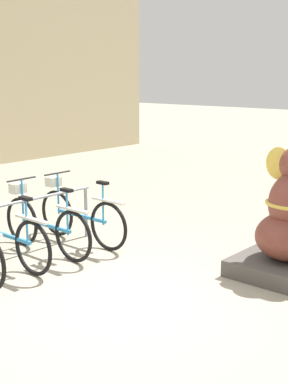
% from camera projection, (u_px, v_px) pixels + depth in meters
% --- Properties ---
extents(ground_plane, '(60.00, 60.00, 0.00)m').
position_uv_depth(ground_plane, '(117.00, 299.00, 5.83)').
color(ground_plane, '#9E937F').
extents(bicycle_2, '(0.48, 1.78, 0.98)m').
position_uv_depth(bicycle_2, '(4.00, 234.00, 6.80)').
color(bicycle_2, black).
rests_on(bicycle_2, ground_plane).
extents(bicycle_3, '(0.48, 1.78, 0.98)m').
position_uv_depth(bicycle_3, '(44.00, 224.00, 7.26)').
color(bicycle_3, black).
rests_on(bicycle_3, ground_plane).
extents(bicycle_4, '(0.48, 1.78, 0.98)m').
position_uv_depth(bicycle_4, '(80.00, 215.00, 7.72)').
color(bicycle_4, black).
rests_on(bicycle_4, ground_plane).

